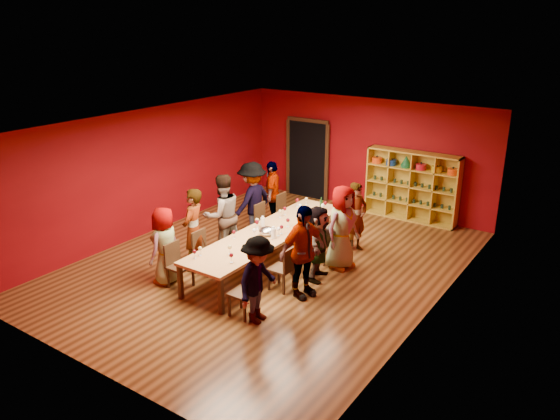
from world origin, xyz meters
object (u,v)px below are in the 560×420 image
(chair_person_right_2, at_px, (307,253))
(chair_person_left_4, at_px, (285,209))
(chair_person_right_3, at_px, (325,241))
(chair_person_right_1, at_px, (285,266))
(chair_person_left_0, at_px, (177,263))
(spittoon_bowl, at_px, (267,231))
(person_right_1, at_px, (303,252))
(chair_person_left_2, at_px, (232,236))
(chair_person_left_3, at_px, (264,220))
(person_left_4, at_px, (272,194))
(chair_person_right_4, at_px, (346,227))
(wine_bottle, at_px, (321,205))
(person_right_3, at_px, (342,227))
(tasting_table, at_px, (270,234))
(person_right_2, at_px, (318,243))
(person_left_3, at_px, (252,200))
(person_left_2, at_px, (222,215))
(person_right_4, at_px, (356,217))
(person_left_1, at_px, (193,230))
(person_left_0, at_px, (165,246))
(chair_person_right_0, at_px, (246,291))
(person_right_0, at_px, (258,280))
(chair_person_left_1, at_px, (203,249))
(shelving_unit, at_px, (412,183))

(chair_person_right_2, bearing_deg, chair_person_left_4, 133.49)
(chair_person_right_3, bearing_deg, chair_person_right_1, -90.00)
(chair_person_left_0, relative_size, spittoon_bowl, 2.69)
(chair_person_left_4, bearing_deg, spittoon_bowl, -65.27)
(person_right_1, distance_m, chair_person_right_2, 0.97)
(chair_person_left_2, height_order, chair_person_left_3, same)
(person_left_4, xyz_separation_m, chair_person_right_4, (2.20, -0.23, -0.34))
(person_left_4, relative_size, wine_bottle, 5.59)
(person_right_3, bearing_deg, chair_person_right_1, 177.39)
(tasting_table, xyz_separation_m, chair_person_right_4, (0.91, 1.68, -0.20))
(person_left_4, height_order, wine_bottle, person_left_4)
(person_right_2, bearing_deg, chair_person_right_2, 76.73)
(person_left_4, relative_size, person_right_3, 0.94)
(person_left_3, xyz_separation_m, chair_person_right_1, (2.15, -1.81, -0.42))
(person_left_2, height_order, chair_person_right_1, person_left_2)
(person_left_3, bearing_deg, person_left_2, 5.36)
(chair_person_left_0, distance_m, spittoon_bowl, 1.94)
(tasting_table, distance_m, person_right_4, 2.04)
(chair_person_right_4, xyz_separation_m, spittoon_bowl, (-0.85, -1.86, 0.33))
(person_left_1, distance_m, person_right_2, 2.57)
(tasting_table, distance_m, person_right_3, 1.51)
(person_right_2, distance_m, person_right_4, 1.69)
(person_left_2, xyz_separation_m, spittoon_bowl, (1.21, -0.03, -0.09))
(wine_bottle, bearing_deg, chair_person_right_1, -74.35)
(person_left_1, relative_size, wine_bottle, 5.86)
(person_left_0, bearing_deg, chair_person_right_3, 130.26)
(chair_person_right_3, bearing_deg, chair_person_left_2, -154.05)
(person_left_4, bearing_deg, person_left_2, -21.28)
(person_left_2, relative_size, chair_person_right_3, 2.06)
(person_left_2, height_order, person_left_4, person_left_2)
(tasting_table, xyz_separation_m, person_left_4, (-1.29, 1.92, 0.13))
(chair_person_right_4, bearing_deg, person_right_3, -67.47)
(chair_person_right_2, relative_size, chair_person_right_3, 1.00)
(chair_person_right_3, xyz_separation_m, person_right_4, (0.24, 0.95, 0.30))
(person_left_2, distance_m, chair_person_right_0, 2.79)
(chair_person_right_0, relative_size, chair_person_right_4, 1.00)
(person_left_2, bearing_deg, person_right_0, 76.07)
(person_left_3, distance_m, chair_person_right_0, 3.72)
(person_right_0, height_order, person_right_1, person_right_1)
(chair_person_left_4, xyz_separation_m, person_right_0, (2.08, -3.90, 0.29))
(chair_person_right_0, xyz_separation_m, person_right_3, (0.39, 2.72, 0.39))
(wine_bottle, bearing_deg, person_right_2, -61.17)
(wine_bottle, bearing_deg, chair_person_right_0, -79.15)
(chair_person_left_3, height_order, person_left_3, person_left_3)
(person_left_2, xyz_separation_m, chair_person_right_3, (2.07, 0.89, -0.42))
(chair_person_right_4, bearing_deg, chair_person_left_1, -123.51)
(person_left_2, height_order, chair_person_right_4, person_left_2)
(shelving_unit, distance_m, chair_person_right_2, 4.37)
(chair_person_left_0, bearing_deg, person_left_0, 180.00)
(chair_person_left_4, bearing_deg, chair_person_left_2, -90.00)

